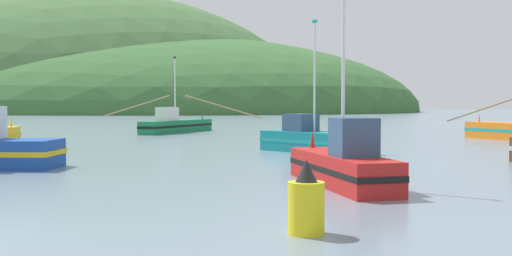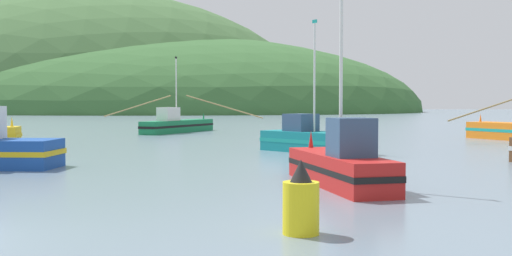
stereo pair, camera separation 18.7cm
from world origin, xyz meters
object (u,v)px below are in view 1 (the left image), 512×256
(fishing_boat_green, at_px, (176,125))
(channel_buoy, at_px, (306,203))
(fishing_boat_red, at_px, (343,165))
(fishing_boat_teal, at_px, (313,140))

(fishing_boat_green, bearing_deg, channel_buoy, -145.92)
(fishing_boat_red, bearing_deg, fishing_boat_green, 2.59)
(fishing_boat_teal, relative_size, fishing_boat_red, 1.09)
(fishing_boat_green, relative_size, fishing_boat_red, 2.48)
(channel_buoy, bearing_deg, fishing_boat_teal, 93.75)
(fishing_boat_green, bearing_deg, fishing_boat_red, -141.10)
(channel_buoy, bearing_deg, fishing_boat_red, 85.51)
(fishing_boat_green, height_order, fishing_boat_teal, fishing_boat_teal)
(fishing_boat_teal, xyz_separation_m, fishing_boat_red, (2.08, -14.45, -0.01))
(fishing_boat_teal, height_order, channel_buoy, fishing_boat_teal)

